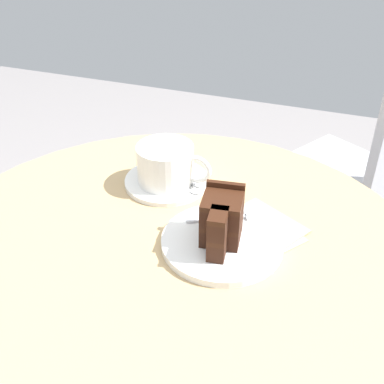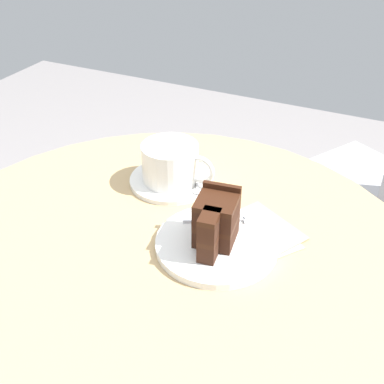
{
  "view_description": "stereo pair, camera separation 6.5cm",
  "coord_description": "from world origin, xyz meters",
  "views": [
    {
      "loc": [
        0.22,
        -0.5,
        1.18
      ],
      "look_at": [
        -0.01,
        0.13,
        0.73
      ],
      "focal_mm": 45.0,
      "sensor_mm": 36.0,
      "label": 1
    },
    {
      "loc": [
        0.28,
        -0.48,
        1.18
      ],
      "look_at": [
        -0.01,
        0.13,
        0.73
      ],
      "focal_mm": 45.0,
      "sensor_mm": 36.0,
      "label": 2
    }
  ],
  "objects": [
    {
      "name": "fork",
      "position": [
        0.07,
        0.12,
        0.71
      ],
      "size": [
        0.12,
        0.07,
        0.0
      ],
      "rotation": [
        0.0,
        0.0,
        0.49
      ],
      "color": "silver",
      "rests_on": "cake_plate"
    },
    {
      "name": "saucer",
      "position": [
        -0.08,
        0.19,
        0.7
      ],
      "size": [
        0.16,
        0.16,
        0.01
      ],
      "color": "white",
      "rests_on": "cafe_table"
    },
    {
      "name": "cake_plate",
      "position": [
        0.07,
        0.06,
        0.7
      ],
      "size": [
        0.19,
        0.19,
        0.01
      ],
      "color": "white",
      "rests_on": "cafe_table"
    },
    {
      "name": "teaspoon",
      "position": [
        -0.03,
        0.2,
        0.7
      ],
      "size": [
        0.06,
        0.09,
        0.0
      ],
      "rotation": [
        0.0,
        0.0,
        5.19
      ],
      "color": "silver",
      "rests_on": "saucer"
    },
    {
      "name": "cafe_table",
      "position": [
        0.0,
        0.0,
        0.58
      ],
      "size": [
        0.83,
        0.83,
        0.69
      ],
      "color": "tan",
      "rests_on": "ground"
    },
    {
      "name": "cafe_chair",
      "position": [
        0.31,
        0.72,
        0.52
      ],
      "size": [
        0.52,
        0.52,
        0.89
      ],
      "rotation": [
        0.0,
        0.0,
        4.17
      ],
      "color": "#BCBCC1",
      "rests_on": "ground"
    },
    {
      "name": "napkin",
      "position": [
        0.11,
        0.11,
        0.69
      ],
      "size": [
        0.19,
        0.19,
        0.0
      ],
      "rotation": [
        0.0,
        0.0,
        0.92
      ],
      "color": "tan",
      "rests_on": "cafe_table"
    },
    {
      "name": "cake_slice",
      "position": [
        0.07,
        0.06,
        0.74
      ],
      "size": [
        0.07,
        0.1,
        0.08
      ],
      "rotation": [
        0.0,
        0.0,
        4.85
      ],
      "color": "#381E14",
      "rests_on": "cake_plate"
    },
    {
      "name": "coffee_cup",
      "position": [
        -0.08,
        0.19,
        0.74
      ],
      "size": [
        0.14,
        0.1,
        0.07
      ],
      "color": "white",
      "rests_on": "saucer"
    }
  ]
}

